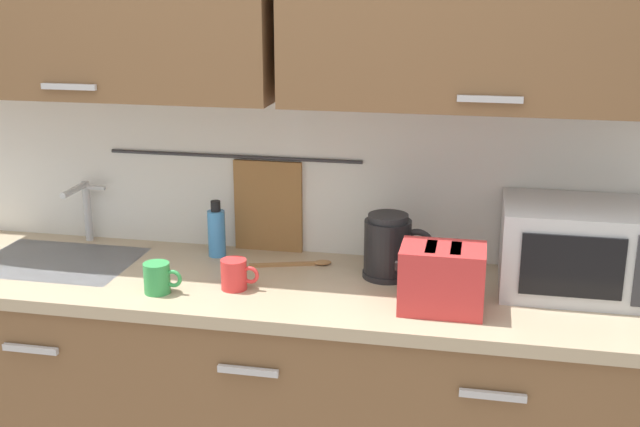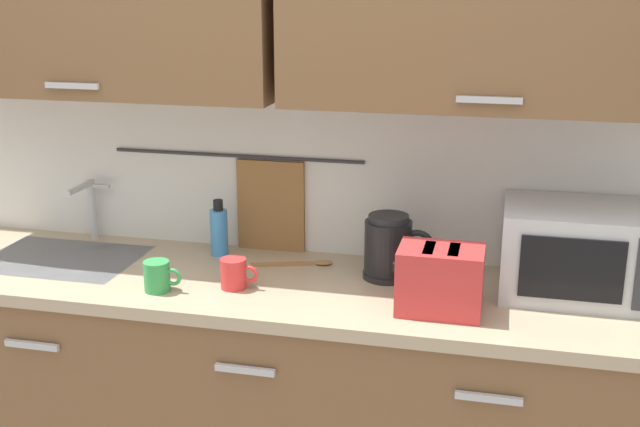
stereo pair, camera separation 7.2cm
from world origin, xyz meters
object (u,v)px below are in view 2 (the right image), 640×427
(mug_near_sink, at_px, (158,276))
(mug_by_kettle, at_px, (234,273))
(dish_soap_bottle, at_px, (219,231))
(toaster, at_px, (440,279))
(electric_kettle, at_px, (389,247))
(wooden_spoon, at_px, (302,263))
(microwave, at_px, (580,251))

(mug_near_sink, relative_size, mug_by_kettle, 1.00)
(dish_soap_bottle, height_order, toaster, dish_soap_bottle)
(electric_kettle, xyz_separation_m, wooden_spoon, (-0.30, 0.04, -0.10))
(mug_near_sink, distance_m, wooden_spoon, 0.49)
(dish_soap_bottle, bearing_deg, wooden_spoon, -6.84)
(mug_near_sink, xyz_separation_m, wooden_spoon, (0.37, 0.32, -0.04))
(mug_near_sink, xyz_separation_m, mug_by_kettle, (0.22, 0.08, 0.00))
(mug_by_kettle, bearing_deg, toaster, -2.62)
(mug_near_sink, xyz_separation_m, toaster, (0.85, 0.05, 0.05))
(mug_by_kettle, bearing_deg, wooden_spoon, 58.45)
(electric_kettle, xyz_separation_m, dish_soap_bottle, (-0.60, 0.08, -0.01))
(dish_soap_bottle, distance_m, toaster, 0.84)
(toaster, bearing_deg, electric_kettle, 128.33)
(microwave, distance_m, dish_soap_bottle, 1.18)
(dish_soap_bottle, bearing_deg, toaster, -21.59)
(toaster, height_order, mug_by_kettle, toaster)
(dish_soap_bottle, xyz_separation_m, mug_by_kettle, (0.15, -0.28, -0.04))
(electric_kettle, xyz_separation_m, mug_by_kettle, (-0.45, -0.20, -0.05))
(microwave, distance_m, wooden_spoon, 0.89)
(mug_near_sink, bearing_deg, toaster, 3.22)
(electric_kettle, height_order, mug_by_kettle, electric_kettle)
(wooden_spoon, bearing_deg, mug_by_kettle, -121.55)
(mug_near_sink, bearing_deg, mug_by_kettle, 19.24)
(dish_soap_bottle, bearing_deg, mug_near_sink, -100.48)
(dish_soap_bottle, xyz_separation_m, mug_near_sink, (-0.07, -0.36, -0.04))
(mug_by_kettle, height_order, wooden_spoon, mug_by_kettle)
(microwave, xyz_separation_m, electric_kettle, (-0.58, -0.01, -0.03))
(mug_near_sink, bearing_deg, electric_kettle, 22.49)
(electric_kettle, relative_size, mug_near_sink, 1.89)
(wooden_spoon, bearing_deg, electric_kettle, -8.51)
(microwave, xyz_separation_m, wooden_spoon, (-0.88, 0.04, -0.13))
(dish_soap_bottle, bearing_deg, electric_kettle, -7.67)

